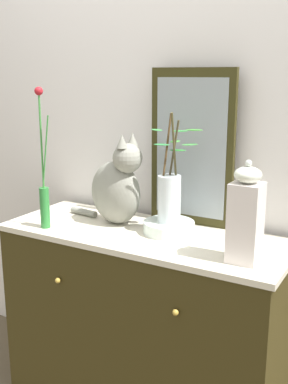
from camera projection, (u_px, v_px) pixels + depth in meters
wall_back at (178, 125)px, 2.22m from camera, size 4.40×0.08×2.60m
sideboard at (144, 322)px, 2.17m from camera, size 1.27×0.51×0.87m
mirror_leaning at (192, 148)px, 2.11m from camera, size 0.39×0.03×0.69m
cat_sitting at (117, 187)px, 2.14m from camera, size 0.42×0.18×0.42m
vase_slim_green at (44, 190)px, 2.08m from camera, size 0.07×0.04×0.62m
bowl_porcelain at (169, 227)px, 2.05m from camera, size 0.22×0.22×0.05m
vase_glass_clear at (170, 194)px, 2.01m from camera, size 0.25×0.17×0.47m
jar_lidded_porcelain at (246, 216)px, 1.70m from camera, size 0.11×0.11×0.38m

